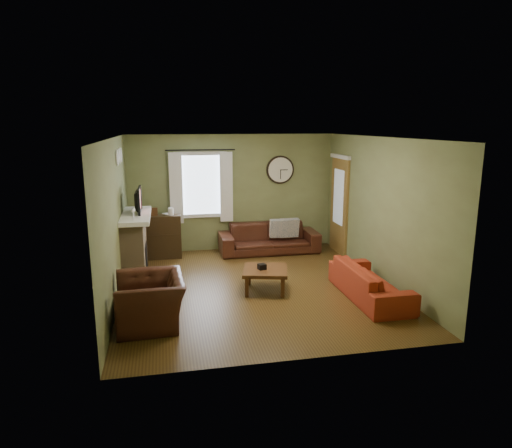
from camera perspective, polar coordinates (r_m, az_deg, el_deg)
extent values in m
cube|color=#4D3516|center=(8.14, -0.13, -7.86)|extent=(4.60, 5.20, 0.00)
cube|color=white|center=(7.64, -0.14, 10.74)|extent=(4.60, 5.20, 0.00)
cube|color=olive|center=(7.69, -17.20, 0.42)|extent=(0.00, 5.20, 2.60)
cube|color=olive|center=(8.54, 15.19, 1.70)|extent=(0.00, 5.20, 2.60)
cube|color=olive|center=(10.31, -2.98, 3.92)|extent=(4.60, 0.00, 2.60)
cube|color=olive|center=(5.34, 5.37, -4.25)|extent=(4.60, 0.00, 2.60)
cube|color=#9F8261|center=(8.95, -14.93, -2.71)|extent=(0.40, 1.40, 1.10)
cube|color=black|center=(9.01, -13.64, -4.20)|extent=(0.04, 0.60, 0.55)
cube|color=white|center=(8.82, -14.95, 1.00)|extent=(0.58, 1.60, 0.08)
imported|color=black|center=(8.93, -14.85, 2.54)|extent=(0.08, 0.60, 0.35)
cube|color=#994C3F|center=(8.92, -14.36, 2.91)|extent=(0.02, 0.62, 0.36)
cylinder|color=white|center=(8.35, -16.97, 7.95)|extent=(0.28, 0.28, 0.03)
cylinder|color=white|center=(8.69, -16.76, 8.12)|extent=(0.28, 0.28, 0.03)
cylinder|color=white|center=(9.04, -16.57, 8.28)|extent=(0.28, 0.28, 0.03)
cylinder|color=black|center=(10.02, -6.95, 9.18)|extent=(0.03, 0.03, 1.50)
cube|color=white|center=(10.07, -9.96, 4.40)|extent=(0.28, 0.04, 1.55)
cube|color=white|center=(10.15, -3.73, 4.63)|extent=(0.28, 0.04, 1.55)
cube|color=olive|center=(10.23, 10.37, 2.24)|extent=(0.05, 0.90, 2.10)
imported|color=#4C2B15|center=(9.87, -11.39, 1.30)|extent=(0.24, 0.26, 0.02)
imported|color=#3B1A11|center=(10.21, 1.62, -1.76)|extent=(2.20, 0.86, 0.64)
cube|color=#949296|center=(10.14, 2.89, -0.54)|extent=(0.42, 0.15, 0.41)
cube|color=#949296|center=(10.20, 4.19, -0.48)|extent=(0.42, 0.14, 0.42)
imported|color=maroon|center=(7.81, 14.04, -7.02)|extent=(0.74, 1.89, 0.55)
imported|color=#3B1A11|center=(6.77, -13.04, -9.35)|extent=(1.00, 1.13, 0.70)
cube|color=black|center=(7.81, 0.75, -5.66)|extent=(0.15, 0.15, 0.09)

